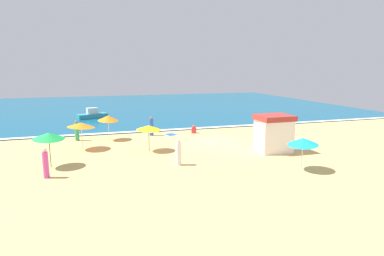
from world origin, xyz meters
name	(u,v)px	position (x,y,z in m)	size (l,w,h in m)	color
ground_plane	(214,142)	(0.00, 0.00, 0.00)	(60.00, 60.00, 0.00)	#E5B26B
ocean_water	(155,106)	(0.00, 28.00, 0.05)	(60.00, 44.00, 0.10)	#0F567A
wave_breaker_foam	(193,128)	(0.00, 6.30, 0.10)	(57.00, 0.70, 0.01)	white
lifeguard_cabana	(274,133)	(3.25, -4.21, 1.45)	(2.57, 2.29, 2.84)	white
beach_umbrella_0	(303,141)	(2.50, -8.86, 1.87)	(2.61, 2.60, 2.19)	silver
beach_umbrella_1	(81,125)	(-10.80, 0.75, 1.96)	(2.19, 2.17, 2.22)	silver
beach_umbrella_2	(108,118)	(-8.62, 3.60, 1.97)	(2.48, 2.49, 2.29)	silver
beach_umbrella_3	(149,128)	(-5.85, -1.30, 1.84)	(2.36, 2.38, 2.08)	#4C3823
beach_umbrella_4	(49,136)	(-12.63, -3.51, 2.07)	(2.65, 2.66, 2.37)	#4C3823
beachgoer_0	(269,132)	(4.85, -0.90, 0.77)	(0.46, 0.46, 1.66)	#D84CA5
beachgoer_1	(151,127)	(-4.67, 4.42, 0.85)	(0.42, 0.42, 1.81)	blue
beachgoer_2	(77,131)	(-11.33, 4.14, 0.85)	(0.40, 0.40, 1.82)	green
beachgoer_3	(279,126)	(7.54, 1.93, 0.73)	(0.39, 0.39, 1.57)	black
beachgoer_4	(194,130)	(-0.46, 4.38, 0.34)	(0.54, 0.54, 0.82)	red
beachgoer_5	(46,164)	(-12.63, -5.72, 0.86)	(0.35, 0.35, 1.80)	#D84CA5
beachgoer_6	(178,153)	(-4.60, -5.52, 0.80)	(0.52, 0.52, 1.73)	white
beach_towel_0	(296,148)	(5.60, -3.79, 0.01)	(1.60, 1.34, 0.01)	white
beach_towel_1	(171,134)	(-2.80, 4.31, 0.01)	(1.23, 1.39, 0.01)	blue
beach_towel_2	(308,146)	(6.85, -3.63, 0.01)	(1.70, 1.78, 0.01)	blue
small_boat_0	(92,115)	(-10.03, 16.64, 0.53)	(3.85, 2.38, 1.31)	teal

